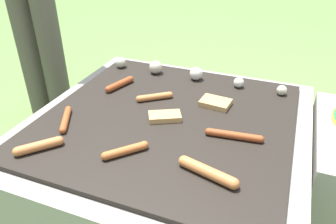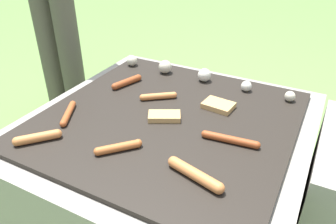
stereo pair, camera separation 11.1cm
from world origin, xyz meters
name	(u,v)px [view 2 (the right image)]	position (x,y,z in m)	size (l,w,h in m)	color
ground_plane	(168,196)	(0.00, 0.00, 0.00)	(14.00, 14.00, 0.00)	#608442
grill	(168,160)	(0.00, 0.00, 0.19)	(0.97, 0.97, 0.39)	gray
sausage_back_right	(195,174)	(0.22, -0.25, 0.40)	(0.18, 0.07, 0.03)	#C6753D
sausage_mid_right	(119,147)	(-0.04, -0.24, 0.40)	(0.11, 0.12, 0.03)	#B7602D
sausage_front_left	(230,139)	(0.25, -0.05, 0.40)	(0.19, 0.04, 0.02)	#93421E
sausage_mid_left	(127,82)	(-0.28, 0.15, 0.40)	(0.07, 0.15, 0.03)	#93421E
sausage_back_center	(68,113)	(-0.32, -0.16, 0.40)	(0.09, 0.15, 0.02)	#A34C23
sausage_front_center	(38,138)	(-0.30, -0.32, 0.40)	(0.11, 0.12, 0.03)	#C6753D
sausage_front_right	(158,96)	(-0.10, 0.10, 0.40)	(0.12, 0.10, 0.02)	#C6753D
bread_slice_right	(164,116)	(-0.01, -0.02, 0.40)	(0.13, 0.11, 0.02)	tan
bread_slice_center	(218,105)	(0.14, 0.15, 0.40)	(0.12, 0.09, 0.02)	tan
mushroom_row	(189,73)	(-0.07, 0.33, 0.41)	(0.78, 0.06, 0.06)	beige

